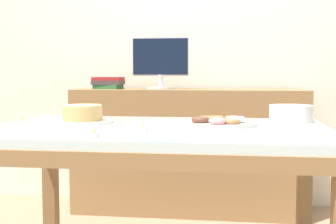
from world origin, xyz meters
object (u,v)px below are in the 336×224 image
object	(u,v)px
book_stack	(108,83)
tealight_right_edge	(23,123)
cake_chocolate_round	(83,115)
pastry_platter	(220,122)
plate_stack	(291,113)
tealight_left_edge	(143,129)
computer_monitor	(160,63)
tealight_near_cakes	(95,134)

from	to	relation	value
book_stack	tealight_right_edge	size ratio (longest dim) A/B	5.56
cake_chocolate_round	pastry_platter	size ratio (longest dim) A/B	0.86
plate_stack	tealight_right_edge	size ratio (longest dim) A/B	5.25
plate_stack	tealight_left_edge	distance (m)	0.79
tealight_right_edge	tealight_left_edge	world-z (taller)	same
computer_monitor	tealight_left_edge	world-z (taller)	computer_monitor
book_stack	tealight_left_edge	size ratio (longest dim) A/B	5.56
book_stack	cake_chocolate_round	xyz separation A→B (m)	(0.21, -1.26, -0.13)
computer_monitor	cake_chocolate_round	xyz separation A→B (m)	(-0.18, -1.25, -0.27)
tealight_right_edge	tealight_near_cakes	bearing A→B (deg)	-38.32
book_stack	tealight_near_cakes	size ratio (longest dim) A/B	5.56
plate_stack	tealight_near_cakes	xyz separation A→B (m)	(-0.78, -0.67, -0.03)
computer_monitor	pastry_platter	world-z (taller)	computer_monitor
pastry_platter	tealight_left_edge	bearing A→B (deg)	-138.12
book_stack	tealight_left_edge	bearing A→B (deg)	-69.99
book_stack	tealight_left_edge	xyz separation A→B (m)	(0.56, -1.54, -0.15)
plate_stack	tealight_near_cakes	bearing A→B (deg)	-139.54
cake_chocolate_round	tealight_left_edge	world-z (taller)	cake_chocolate_round
tealight_left_edge	cake_chocolate_round	bearing A→B (deg)	141.07
plate_stack	computer_monitor	bearing A→B (deg)	127.14
tealight_right_edge	tealight_left_edge	xyz separation A→B (m)	(0.58, -0.15, 0.00)
tealight_near_cakes	tealight_right_edge	size ratio (longest dim) A/B	1.00
cake_chocolate_round	tealight_left_edge	xyz separation A→B (m)	(0.35, -0.28, -0.03)
tealight_near_cakes	cake_chocolate_round	bearing A→B (deg)	113.02
cake_chocolate_round	tealight_right_edge	bearing A→B (deg)	-152.13
computer_monitor	tealight_right_edge	bearing A→B (deg)	-106.75
cake_chocolate_round	tealight_near_cakes	xyz separation A→B (m)	(0.20, -0.47, -0.03)
book_stack	tealight_right_edge	world-z (taller)	book_stack
computer_monitor	book_stack	size ratio (longest dim) A/B	1.90
plate_stack	tealight_near_cakes	distance (m)	1.03
tealight_right_edge	plate_stack	bearing A→B (deg)	14.70
book_stack	tealight_right_edge	xyz separation A→B (m)	(-0.02, -1.38, -0.15)
book_stack	plate_stack	distance (m)	1.60
book_stack	tealight_left_edge	world-z (taller)	book_stack
computer_monitor	tealight_left_edge	distance (m)	1.57
book_stack	cake_chocolate_round	distance (m)	1.28
pastry_platter	tealight_right_edge	xyz separation A→B (m)	(-0.88, -0.11, -0.00)
computer_monitor	cake_chocolate_round	distance (m)	1.30
computer_monitor	tealight_left_edge	bearing A→B (deg)	-83.78
plate_stack	cake_chocolate_round	bearing A→B (deg)	-168.81
pastry_platter	computer_monitor	bearing A→B (deg)	110.16
computer_monitor	pastry_platter	bearing A→B (deg)	-69.84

